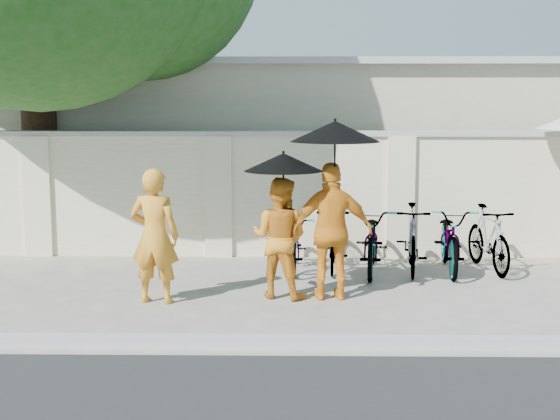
{
  "coord_description": "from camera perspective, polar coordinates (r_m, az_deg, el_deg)",
  "views": [
    {
      "loc": [
        0.24,
        -9.68,
        2.63
      ],
      "look_at": [
        0.06,
        0.88,
        1.1
      ],
      "focal_mm": 50.0,
      "sensor_mm": 36.0,
      "label": 1
    }
  ],
  "objects": [
    {
      "name": "building_behind",
      "position": [
        16.8,
        7.03,
        4.66
      ],
      "size": [
        14.0,
        6.0,
        3.2
      ],
      "primitive_type": "cube",
      "color": "#B4AF9E",
      "rests_on": "ground"
    },
    {
      "name": "compound_wall",
      "position": [
        13.0,
        4.34,
        1.02
      ],
      "size": [
        20.0,
        0.3,
        2.0
      ],
      "primitive_type": "cube",
      "color": "beige",
      "rests_on": "ground"
    },
    {
      "name": "bike_5",
      "position": [
        12.27,
        14.99,
        -2.03
      ],
      "size": [
        0.69,
        1.71,
        1.0
      ],
      "primitive_type": "imported",
      "rotation": [
        0.0,
        0.0,
        0.13
      ],
      "color": "gray",
      "rests_on": "ground"
    },
    {
      "name": "monk_right",
      "position": [
        10.16,
        3.84,
        -1.57
      ],
      "size": [
        1.08,
        0.5,
        1.8
      ],
      "primitive_type": "imported",
      "rotation": [
        0.0,
        0.0,
        3.2
      ],
      "color": "orange",
      "rests_on": "ground"
    },
    {
      "name": "bike_0",
      "position": [
        11.93,
        1.08,
        -2.38
      ],
      "size": [
        0.59,
        1.65,
        0.86
      ],
      "primitive_type": "imported",
      "rotation": [
        0.0,
        0.0,
        0.01
      ],
      "color": "gray",
      "rests_on": "ground"
    },
    {
      "name": "monk_left",
      "position": [
        10.09,
        -9.16,
        -1.89
      ],
      "size": [
        0.69,
        0.5,
        1.75
      ],
      "primitive_type": "imported",
      "rotation": [
        0.0,
        0.0,
        3.0
      ],
      "color": "orange",
      "rests_on": "ground"
    },
    {
      "name": "bike_3",
      "position": [
        11.91,
        9.63,
        -2.09
      ],
      "size": [
        0.68,
        1.76,
        1.03
      ],
      "primitive_type": "imported",
      "rotation": [
        0.0,
        0.0,
        -0.11
      ],
      "color": "gray",
      "rests_on": "ground"
    },
    {
      "name": "monk_center",
      "position": [
        10.25,
        -0.03,
        -2.04
      ],
      "size": [
        0.94,
        0.84,
        1.6
      ],
      "primitive_type": "imported",
      "rotation": [
        0.0,
        0.0,
        2.78
      ],
      "color": "orange",
      "rests_on": "ground"
    },
    {
      "name": "ground",
      "position": [
        10.03,
        -0.41,
        -6.96
      ],
      "size": [
        80.0,
        80.0,
        0.0
      ],
      "primitive_type": "plane",
      "color": "#A69C8B"
    },
    {
      "name": "kerb",
      "position": [
        8.38,
        -0.69,
        -9.6
      ],
      "size": [
        40.0,
        0.16,
        0.12
      ],
      "primitive_type": "cube",
      "color": "#A0A0A0",
      "rests_on": "ground"
    },
    {
      "name": "bike_1",
      "position": [
        11.96,
        3.91,
        -2.0
      ],
      "size": [
        0.6,
        1.72,
        1.02
      ],
      "primitive_type": "imported",
      "rotation": [
        0.0,
        0.0,
        -0.07
      ],
      "color": "gray",
      "rests_on": "ground"
    },
    {
      "name": "parasol_center",
      "position": [
        10.04,
        0.25,
        3.52
      ],
      "size": [
        1.02,
        1.02,
        1.01
      ],
      "color": "black",
      "rests_on": "ground"
    },
    {
      "name": "parasol_right",
      "position": [
        9.94,
        4.05,
        5.76
      ],
      "size": [
        1.15,
        1.15,
        1.31
      ],
      "color": "black",
      "rests_on": "ground"
    },
    {
      "name": "bike_2",
      "position": [
        11.82,
        6.81,
        -2.14
      ],
      "size": [
        0.91,
        2.01,
        1.02
      ],
      "primitive_type": "imported",
      "rotation": [
        0.0,
        0.0,
        -0.12
      ],
      "color": "gray",
      "rests_on": "ground"
    },
    {
      "name": "bike_4",
      "position": [
        12.07,
        12.36,
        -2.08
      ],
      "size": [
        0.84,
        1.98,
        1.01
      ],
      "primitive_type": "imported",
      "rotation": [
        0.0,
        0.0,
        -0.09
      ],
      "color": "gray",
      "rests_on": "ground"
    }
  ]
}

